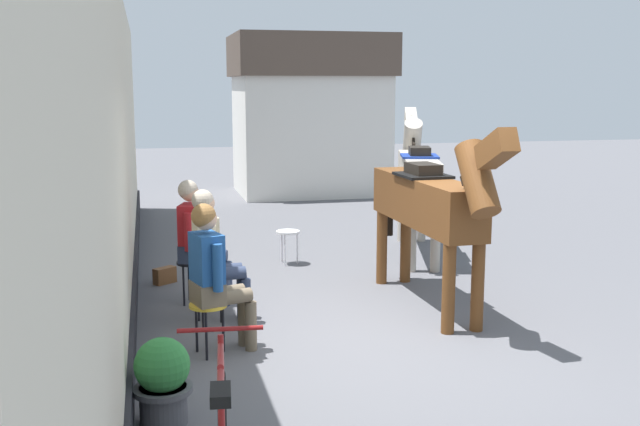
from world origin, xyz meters
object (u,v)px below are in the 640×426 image
(seated_visitor_middle, at_px, (212,249))
(spare_stool_white, at_px, (288,235))
(flower_planter_near, at_px, (163,379))
(saddled_horse_near, at_px, (431,203))
(saddled_horse_far, at_px, (418,174))
(satchel_bag, at_px, (165,275))
(seated_visitor_far, at_px, (197,235))
(seated_visitor_near, at_px, (214,271))

(seated_visitor_middle, height_order, spare_stool_white, seated_visitor_middle)
(flower_planter_near, relative_size, spare_stool_white, 1.39)
(flower_planter_near, bearing_deg, spare_stool_white, 68.75)
(saddled_horse_near, relative_size, saddled_horse_far, 1.03)
(spare_stool_white, distance_m, satchel_bag, 1.82)
(seated_visitor_middle, xyz_separation_m, saddled_horse_near, (2.34, 0.02, 0.38))
(seated_visitor_far, height_order, satchel_bag, seated_visitor_far)
(seated_visitor_middle, bearing_deg, seated_visitor_near, -94.11)
(seated_visitor_middle, distance_m, spare_stool_white, 2.68)
(saddled_horse_near, bearing_deg, spare_stool_white, 115.63)
(seated_visitor_middle, bearing_deg, saddled_horse_near, 0.45)
(spare_stool_white, bearing_deg, satchel_bag, -158.61)
(seated_visitor_near, relative_size, saddled_horse_far, 0.48)
(seated_visitor_far, distance_m, spare_stool_white, 2.10)
(satchel_bag, bearing_deg, saddled_horse_far, -22.45)
(flower_planter_near, bearing_deg, seated_visitor_middle, 75.84)
(saddled_horse_near, height_order, spare_stool_white, saddled_horse_near)
(spare_stool_white, bearing_deg, seated_visitor_near, -111.63)
(saddled_horse_far, distance_m, flower_planter_near, 6.14)
(flower_planter_near, xyz_separation_m, spare_stool_white, (1.78, 4.58, 0.07))
(seated_visitor_near, height_order, saddled_horse_far, saddled_horse_far)
(seated_visitor_near, relative_size, satchel_bag, 4.96)
(saddled_horse_near, bearing_deg, saddled_horse_far, 72.43)
(saddled_horse_near, distance_m, saddled_horse_far, 2.70)
(seated_visitor_middle, xyz_separation_m, spare_stool_white, (1.22, 2.36, -0.38))
(seated_visitor_middle, xyz_separation_m, satchel_bag, (-0.45, 1.70, -0.68))
(saddled_horse_far, relative_size, flower_planter_near, 4.57)
(saddled_horse_far, bearing_deg, seated_visitor_middle, -140.59)
(seated_visitor_middle, bearing_deg, satchel_bag, 104.80)
(saddled_horse_near, distance_m, satchel_bag, 3.43)
(seated_visitor_near, bearing_deg, flower_planter_near, -110.34)
(seated_visitor_middle, xyz_separation_m, flower_planter_near, (-0.56, -2.22, -0.44))
(seated_visitor_far, bearing_deg, seated_visitor_near, -88.65)
(seated_visitor_near, xyz_separation_m, spare_stool_white, (1.28, 3.24, -0.38))
(seated_visitor_near, bearing_deg, saddled_horse_far, 47.18)
(seated_visitor_near, distance_m, seated_visitor_far, 1.65)
(seated_visitor_middle, height_order, saddled_horse_far, saddled_horse_far)
(seated_visitor_middle, distance_m, flower_planter_near, 2.34)
(seated_visitor_middle, distance_m, saddled_horse_far, 4.10)
(seated_visitor_middle, relative_size, seated_visitor_far, 1.00)
(flower_planter_near, bearing_deg, saddled_horse_near, 37.69)
(saddled_horse_near, relative_size, flower_planter_near, 4.68)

